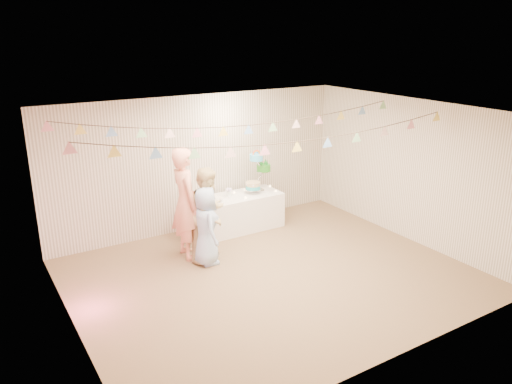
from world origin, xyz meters
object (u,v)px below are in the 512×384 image
person_child (206,226)px  table (235,213)px  person_adult_a (186,203)px  person_adult_b (209,214)px  cake_stand (258,169)px

person_child → table: bearing=-39.2°
person_adult_a → person_adult_b: (0.29, -0.29, -0.16)m
table → cake_stand: cake_stand is taller
table → person_adult_b: person_adult_b is taller
cake_stand → person_child: 2.06m
cake_stand → person_adult_b: 1.85m
table → person_child: (-1.13, -1.03, 0.32)m
table → cake_stand: 0.97m
table → person_child: person_child is taller
table → person_adult_a: 1.56m
cake_stand → person_adult_a: person_adult_a is taller
table → person_child: 1.56m
person_child → cake_stand: bearing=-48.8°
person_adult_a → person_child: 0.55m
person_adult_a → person_adult_b: person_adult_a is taller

